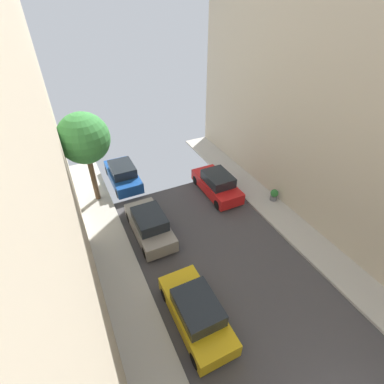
{
  "coord_description": "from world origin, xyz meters",
  "views": [
    {
      "loc": [
        -5.75,
        0.57,
        11.76
      ],
      "look_at": [
        0.93,
        14.32,
        0.5
      ],
      "focal_mm": 26.83,
      "sensor_mm": 36.0,
      "label": 1
    }
  ],
  "objects_px": {
    "parked_car_left_4": "(150,225)",
    "potted_plant_3": "(274,195)",
    "street_tree_0": "(84,139)",
    "parked_car_left_5": "(123,174)",
    "parked_car_left_3": "(196,312)",
    "parked_car_right_3": "(217,184)"
  },
  "relations": [
    {
      "from": "parked_car_left_4",
      "to": "potted_plant_3",
      "type": "distance_m",
      "value": 8.31
    },
    {
      "from": "parked_car_left_4",
      "to": "street_tree_0",
      "type": "relative_size",
      "value": 0.72
    },
    {
      "from": "parked_car_left_5",
      "to": "street_tree_0",
      "type": "bearing_deg",
      "value": -149.25
    },
    {
      "from": "parked_car_left_3",
      "to": "potted_plant_3",
      "type": "relative_size",
      "value": 5.39
    },
    {
      "from": "parked_car_left_3",
      "to": "parked_car_right_3",
      "type": "xyz_separation_m",
      "value": [
        5.4,
        7.7,
        0.0
      ]
    },
    {
      "from": "parked_car_right_3",
      "to": "potted_plant_3",
      "type": "distance_m",
      "value": 3.8
    },
    {
      "from": "parked_car_left_3",
      "to": "potted_plant_3",
      "type": "xyz_separation_m",
      "value": [
        8.28,
        5.23,
        -0.17
      ]
    },
    {
      "from": "parked_car_left_5",
      "to": "street_tree_0",
      "type": "height_order",
      "value": "street_tree_0"
    },
    {
      "from": "parked_car_left_5",
      "to": "street_tree_0",
      "type": "distance_m",
      "value": 4.44
    },
    {
      "from": "parked_car_left_5",
      "to": "parked_car_right_3",
      "type": "xyz_separation_m",
      "value": [
        5.4,
        -3.97,
        0.0
      ]
    },
    {
      "from": "street_tree_0",
      "to": "parked_car_left_5",
      "type": "bearing_deg",
      "value": 30.75
    },
    {
      "from": "parked_car_left_4",
      "to": "parked_car_right_3",
      "type": "bearing_deg",
      "value": 18.58
    },
    {
      "from": "parked_car_left_3",
      "to": "potted_plant_3",
      "type": "distance_m",
      "value": 9.8
    },
    {
      "from": "parked_car_left_4",
      "to": "parked_car_right_3",
      "type": "relative_size",
      "value": 1.0
    },
    {
      "from": "parked_car_left_4",
      "to": "potted_plant_3",
      "type": "bearing_deg",
      "value": -4.45
    },
    {
      "from": "parked_car_left_3",
      "to": "parked_car_left_4",
      "type": "xyz_separation_m",
      "value": [
        0.0,
        5.88,
        0.0
      ]
    },
    {
      "from": "parked_car_left_4",
      "to": "parked_car_right_3",
      "type": "xyz_separation_m",
      "value": [
        5.4,
        1.82,
        0.0
      ]
    },
    {
      "from": "parked_car_left_4",
      "to": "parked_car_left_5",
      "type": "bearing_deg",
      "value": 90.0
    },
    {
      "from": "parked_car_right_3",
      "to": "street_tree_0",
      "type": "xyz_separation_m",
      "value": [
        -7.46,
        2.74,
        3.74
      ]
    },
    {
      "from": "parked_car_left_5",
      "to": "parked_car_right_3",
      "type": "bearing_deg",
      "value": -36.29
    },
    {
      "from": "parked_car_left_5",
      "to": "potted_plant_3",
      "type": "distance_m",
      "value": 10.49
    },
    {
      "from": "parked_car_left_5",
      "to": "parked_car_left_4",
      "type": "bearing_deg",
      "value": -90.0
    }
  ]
}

